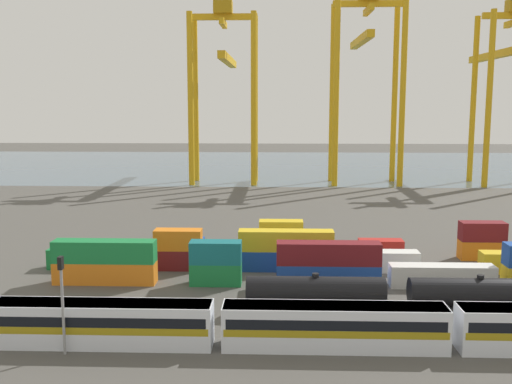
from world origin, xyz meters
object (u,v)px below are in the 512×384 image
at_px(freight_tank_row, 479,297).
at_px(shipping_container_12, 179,259).
at_px(gantry_crane_west, 225,75).
at_px(gantry_crane_east, 508,74).
at_px(signal_mast, 62,292).
at_px(passenger_train, 334,325).
at_px(shipping_container_11, 72,258).
at_px(gantry_crane_central, 366,67).
at_px(shipping_container_14, 286,260).
at_px(shipping_container_6, 442,276).
at_px(shipping_container_4, 328,275).

relative_size(freight_tank_row, shipping_container_12, 7.76).
bearing_deg(gantry_crane_west, gantry_crane_east, -0.29).
xyz_separation_m(signal_mast, gantry_crane_west, (3.79, 114.81, 23.26)).
xyz_separation_m(passenger_train, shipping_container_11, (-31.56, 24.55, -0.84)).
bearing_deg(gantry_crane_central, shipping_container_14, -104.25).
distance_m(shipping_container_11, gantry_crane_east, 126.96).
xyz_separation_m(freight_tank_row, shipping_container_11, (-46.89, 15.98, -0.69)).
relative_size(signal_mast, gantry_crane_central, 0.17).
height_order(passenger_train, shipping_container_11, passenger_train).
height_order(shipping_container_11, gantry_crane_central, gantry_crane_central).
distance_m(shipping_container_6, gantry_crane_west, 104.05).
bearing_deg(shipping_container_6, shipping_container_12, 168.67).
relative_size(passenger_train, shipping_container_6, 4.97).
bearing_deg(gantry_crane_east, gantry_crane_west, 179.71).
relative_size(shipping_container_4, shipping_container_6, 1.00).
xyz_separation_m(freight_tank_row, gantry_crane_west, (-34.61, 104.20, 26.75)).
bearing_deg(shipping_container_11, gantry_crane_central, 60.22).
height_order(shipping_container_4, shipping_container_6, same).
bearing_deg(passenger_train, signal_mast, -174.95).
height_order(passenger_train, shipping_container_12, passenger_train).
bearing_deg(shipping_container_14, freight_tank_row, -39.80).
bearing_deg(gantry_crane_east, shipping_container_11, -134.85).
height_order(shipping_container_11, gantry_crane_east, gantry_crane_east).
relative_size(shipping_container_11, gantry_crane_west, 0.13).
bearing_deg(signal_mast, gantry_crane_west, 88.11).
relative_size(passenger_train, signal_mast, 7.03).
bearing_deg(shipping_container_6, passenger_train, -128.06).
height_order(shipping_container_4, gantry_crane_central, gantry_crane_central).
relative_size(shipping_container_4, gantry_crane_west, 0.25).
height_order(shipping_container_6, gantry_crane_central, gantry_crane_central).
height_order(signal_mast, gantry_crane_east, gantry_crane_east).
height_order(shipping_container_4, gantry_crane_east, gantry_crane_east).
height_order(freight_tank_row, shipping_container_14, freight_tank_row).
distance_m(shipping_container_11, gantry_crane_west, 93.20).
relative_size(shipping_container_14, gantry_crane_east, 0.26).
xyz_separation_m(freight_tank_row, signal_mast, (-38.39, -10.61, 3.49)).
xyz_separation_m(shipping_container_6, shipping_container_14, (-18.06, 6.40, 0.00)).
bearing_deg(passenger_train, shipping_container_12, 125.80).
bearing_deg(shipping_container_6, shipping_container_4, 180.00).
relative_size(passenger_train, shipping_container_14, 4.97).
bearing_deg(signal_mast, shipping_container_11, 107.72).
xyz_separation_m(signal_mast, shipping_container_12, (5.36, 26.59, -4.18)).
distance_m(signal_mast, gantry_crane_east, 140.96).
bearing_deg(shipping_container_4, shipping_container_11, 168.89).
bearing_deg(shipping_container_14, shipping_container_4, -52.81).
distance_m(freight_tank_row, shipping_container_11, 49.54).
relative_size(passenger_train, freight_tank_row, 1.28).
distance_m(signal_mast, gantry_crane_central, 123.62).
relative_size(shipping_container_14, gantry_crane_west, 0.25).
relative_size(freight_tank_row, gantry_crane_east, 0.99).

